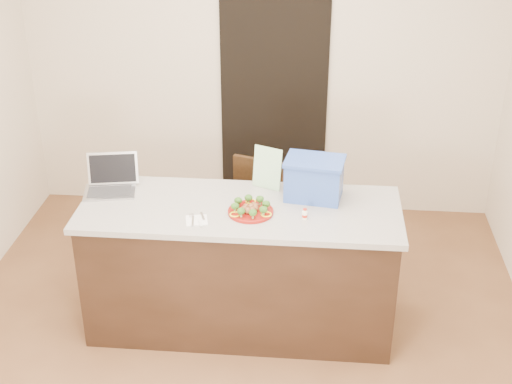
# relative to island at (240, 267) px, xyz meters

# --- Properties ---
(ground) EXTENTS (4.00, 4.00, 0.00)m
(ground) POSITION_rel_island_xyz_m (0.00, -0.25, -0.46)
(ground) COLOR brown
(ground) RESTS_ON ground
(room_shell) EXTENTS (4.00, 4.00, 4.00)m
(room_shell) POSITION_rel_island_xyz_m (0.00, -0.25, 1.16)
(room_shell) COLOR white
(room_shell) RESTS_ON ground
(doorway) EXTENTS (0.90, 0.02, 2.00)m
(doorway) POSITION_rel_island_xyz_m (0.10, 1.73, 0.54)
(doorway) COLOR black
(doorway) RESTS_ON ground
(island) EXTENTS (2.06, 0.76, 0.92)m
(island) POSITION_rel_island_xyz_m (0.00, 0.00, 0.00)
(island) COLOR black
(island) RESTS_ON ground
(plate) EXTENTS (0.29, 0.29, 0.02)m
(plate) POSITION_rel_island_xyz_m (0.08, -0.07, 0.47)
(plate) COLOR maroon
(plate) RESTS_ON island
(meatballs) EXTENTS (0.11, 0.11, 0.04)m
(meatballs) POSITION_rel_island_xyz_m (0.08, -0.08, 0.50)
(meatballs) COLOR brown
(meatballs) RESTS_ON plate
(broccoli) EXTENTS (0.24, 0.24, 0.04)m
(broccoli) POSITION_rel_island_xyz_m (0.08, -0.07, 0.51)
(broccoli) COLOR #204713
(broccoli) RESTS_ON plate
(pepper_rings) EXTENTS (0.26, 0.25, 0.01)m
(pepper_rings) POSITION_rel_island_xyz_m (0.08, -0.07, 0.48)
(pepper_rings) COLOR yellow
(pepper_rings) RESTS_ON plate
(napkin) EXTENTS (0.16, 0.16, 0.01)m
(napkin) POSITION_rel_island_xyz_m (-0.25, -0.20, 0.46)
(napkin) COLOR silver
(napkin) RESTS_ON island
(fork) EXTENTS (0.04, 0.16, 0.00)m
(fork) POSITION_rel_island_xyz_m (-0.27, -0.19, 0.47)
(fork) COLOR #B3B3B7
(fork) RESTS_ON napkin
(knife) EXTENTS (0.05, 0.18, 0.01)m
(knife) POSITION_rel_island_xyz_m (-0.22, -0.21, 0.47)
(knife) COLOR silver
(knife) RESTS_ON napkin
(yogurt_bottle) EXTENTS (0.03, 0.03, 0.07)m
(yogurt_bottle) POSITION_rel_island_xyz_m (0.42, -0.12, 0.49)
(yogurt_bottle) COLOR white
(yogurt_bottle) RESTS_ON island
(laptop) EXTENTS (0.37, 0.32, 0.24)m
(laptop) POSITION_rel_island_xyz_m (-0.88, 0.17, 0.52)
(laptop) COLOR #A3A3A7
(laptop) RESTS_ON island
(leaflet) EXTENTS (0.20, 0.12, 0.29)m
(leaflet) POSITION_rel_island_xyz_m (0.15, 0.29, 0.60)
(leaflet) COLOR white
(leaflet) RESTS_ON island
(blue_box) EXTENTS (0.41, 0.32, 0.27)m
(blue_box) POSITION_rel_island_xyz_m (0.47, 0.18, 0.60)
(blue_box) COLOR #2C4CA1
(blue_box) RESTS_ON island
(chair) EXTENTS (0.49, 0.50, 0.89)m
(chair) POSITION_rel_island_xyz_m (0.05, 0.70, 0.04)
(chair) COLOR #341F0F
(chair) RESTS_ON ground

